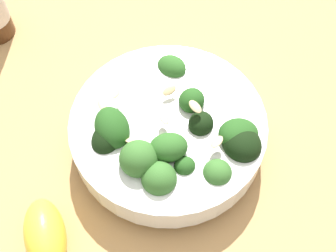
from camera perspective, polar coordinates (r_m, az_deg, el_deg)
ground_plane at (r=56.49cm, az=4.05°, el=-2.82°), size 64.60×64.60×4.60cm
bowl_of_broccoli at (r=50.70cm, az=0.14°, el=-0.71°), size 22.57×22.57×8.44cm
lemon_wedge at (r=48.56cm, az=-15.66°, el=-13.51°), size 4.31×8.16×4.92cm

